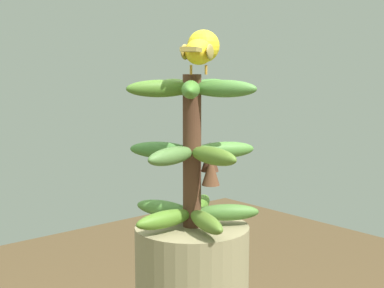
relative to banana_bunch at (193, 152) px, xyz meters
name	(u,v)px	position (x,y,z in m)	size (l,w,h in m)	color
banana_bunch	(193,152)	(0.00, 0.00, 0.00)	(0.27, 0.27, 0.31)	#4C2D1E
perched_bird	(201,49)	(0.01, -0.01, 0.20)	(0.19, 0.16, 0.09)	#C68933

